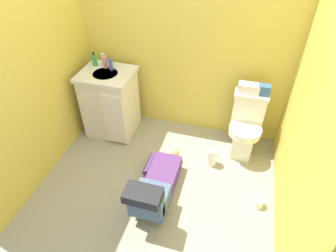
{
  "coord_description": "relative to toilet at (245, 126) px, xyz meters",
  "views": [
    {
      "loc": [
        0.64,
        -1.85,
        2.39
      ],
      "look_at": [
        0.0,
        0.4,
        0.45
      ],
      "focal_mm": 30.42,
      "sensor_mm": 36.0,
      "label": 1
    }
  ],
  "objects": [
    {
      "name": "ground_plane",
      "position": [
        -0.8,
        -0.73,
        -0.39
      ],
      "size": [
        2.88,
        3.06,
        0.04
      ],
      "primitive_type": "cube",
      "color": "gray"
    },
    {
      "name": "wall_back",
      "position": [
        -0.8,
        0.33,
        0.83
      ],
      "size": [
        2.54,
        0.08,
        2.4
      ],
      "primitive_type": "cube",
      "color": "#DEC54B",
      "rests_on": "ground_plane"
    },
    {
      "name": "wall_left",
      "position": [
        -2.03,
        -0.73,
        0.83
      ],
      "size": [
        0.08,
        2.06,
        2.4
      ],
      "primitive_type": "cube",
      "color": "#DEC54B",
      "rests_on": "ground_plane"
    },
    {
      "name": "wall_right",
      "position": [
        0.43,
        -0.73,
        0.83
      ],
      "size": [
        0.08,
        2.06,
        2.4
      ],
      "primitive_type": "cube",
      "color": "#DEC54B",
      "rests_on": "ground_plane"
    },
    {
      "name": "toilet",
      "position": [
        0.0,
        0.0,
        0.0
      ],
      "size": [
        0.36,
        0.46,
        0.75
      ],
      "color": "silver",
      "rests_on": "ground_plane"
    },
    {
      "name": "vanity_cabinet",
      "position": [
        -1.6,
        -0.05,
        0.05
      ],
      "size": [
        0.6,
        0.53,
        0.82
      ],
      "color": "silver",
      "rests_on": "ground_plane"
    },
    {
      "name": "faucet",
      "position": [
        -1.61,
        0.09,
        0.5
      ],
      "size": [
        0.02,
        0.02,
        0.1
      ],
      "primitive_type": "cylinder",
      "color": "silver",
      "rests_on": "vanity_cabinet"
    },
    {
      "name": "person_plumber",
      "position": [
        -0.76,
        -0.9,
        -0.19
      ],
      "size": [
        0.39,
        1.06,
        0.52
      ],
      "color": "#512D6B",
      "rests_on": "ground_plane"
    },
    {
      "name": "tissue_box",
      "position": [
        -0.05,
        0.09,
        0.43
      ],
      "size": [
        0.22,
        0.11,
        0.1
      ],
      "primitive_type": "cube",
      "color": "silver",
      "rests_on": "toilet"
    },
    {
      "name": "toiletry_bag",
      "position": [
        0.1,
        0.09,
        0.44
      ],
      "size": [
        0.12,
        0.09,
        0.11
      ],
      "primitive_type": "cube",
      "color": "#33598C",
      "rests_on": "toilet"
    },
    {
      "name": "soap_dispenser",
      "position": [
        -1.8,
        0.07,
        0.52
      ],
      "size": [
        0.06,
        0.06,
        0.17
      ],
      "color": "#3AA063",
      "rests_on": "vanity_cabinet"
    },
    {
      "name": "bottle_clear",
      "position": [
        -1.7,
        0.11,
        0.52
      ],
      "size": [
        0.04,
        0.04,
        0.14
      ],
      "primitive_type": "cylinder",
      "color": "silver",
      "rests_on": "vanity_cabinet"
    },
    {
      "name": "bottle_pink",
      "position": [
        -1.65,
        0.05,
        0.52
      ],
      "size": [
        0.05,
        0.05,
        0.14
      ],
      "primitive_type": "cylinder",
      "color": "pink",
      "rests_on": "vanity_cabinet"
    },
    {
      "name": "bottle_blue",
      "position": [
        -1.57,
        0.02,
        0.52
      ],
      "size": [
        0.04,
        0.04,
        0.14
      ],
      "primitive_type": "cylinder",
      "color": "#425EB0",
      "rests_on": "vanity_cabinet"
    },
    {
      "name": "paper_towel_roll",
      "position": [
        -0.3,
        -0.32,
        -0.26
      ],
      "size": [
        0.11,
        0.11,
        0.21
      ],
      "primitive_type": "cylinder",
      "color": "white",
      "rests_on": "ground_plane"
    },
    {
      "name": "toilet_paper_roll",
      "position": [
        0.23,
        -0.75,
        -0.32
      ],
      "size": [
        0.11,
        0.11,
        0.1
      ],
      "primitive_type": "cylinder",
      "color": "white",
      "rests_on": "ground_plane"
    }
  ]
}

